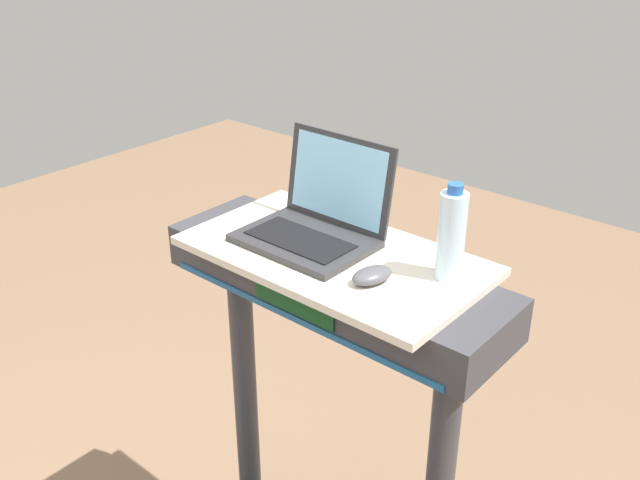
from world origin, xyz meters
name	(u,v)px	position (x,y,z in m)	size (l,w,h in m)	color
desk_board	(334,255)	(0.00, 0.70, 1.21)	(0.72, 0.40, 0.02)	beige
laptop	(316,220)	(-0.08, 0.73, 1.26)	(0.32, 0.27, 0.24)	#2D2D30
computer_mouse	(372,275)	(0.16, 0.64, 1.23)	(0.06, 0.10, 0.03)	#4C4C51
water_bottle	(451,235)	(0.27, 0.77, 1.32)	(0.06, 0.06, 0.22)	silver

